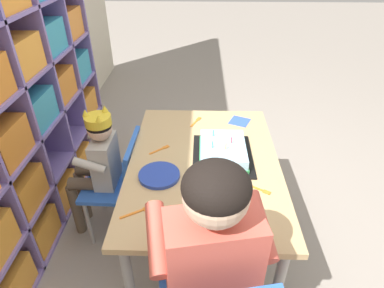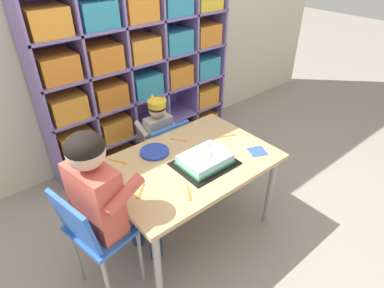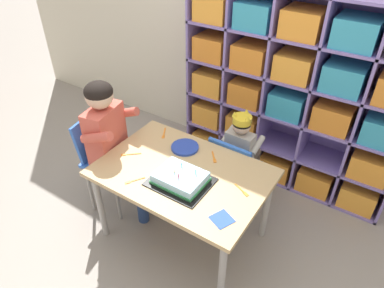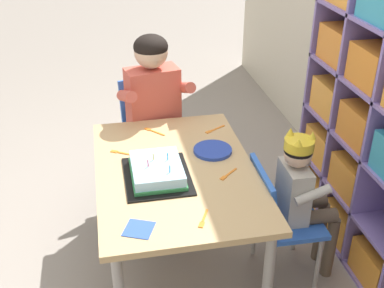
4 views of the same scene
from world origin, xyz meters
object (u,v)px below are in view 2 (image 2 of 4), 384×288
Objects in this scene: classroom_chair_adult_side at (94,231)px; adult_helper_seated at (106,193)px; fork_near_cake_tray at (141,191)px; fork_at_table_front_edge at (119,162)px; child_with_crown at (156,130)px; activity_table at (189,168)px; fork_scattered_mid_table at (180,140)px; fork_near_child_seat at (189,193)px; classroom_chair_blue at (164,149)px; birthday_cake_on_tray at (205,160)px; fork_beside_plate_stack at (229,136)px; paper_plate_stack at (155,152)px.

adult_helper_seated reaches higher than classroom_chair_adult_side.
fork_near_cake_tray and fork_at_table_front_edge have the same top height.
child_with_crown is at bearing -86.75° from fork_at_table_front_edge.
activity_table is 10.67× the size of fork_scattered_mid_table.
fork_near_child_seat is at bearing -84.89° from fork_near_cake_tray.
classroom_chair_blue is 0.81m from fork_near_cake_tray.
classroom_chair_adult_side is 6.20× the size of fork_at_table_front_edge.
birthday_cake_on_tray is (0.76, -0.06, 0.16)m from classroom_chair_adult_side.
fork_beside_plate_stack is at bearing -136.35° from fork_at_table_front_edge.
fork_scattered_mid_table is at bearing -12.07° from fork_near_cake_tray.
activity_table is 0.42m from fork_near_cake_tray.
fork_near_child_seat reaches higher than activity_table.
activity_table is 5.65× the size of paper_plate_stack.
classroom_chair_blue is 0.85m from fork_near_child_seat.
adult_helper_seated is at bearing -178.87° from activity_table.
classroom_chair_adult_side is 0.86m from fork_scattered_mid_table.
adult_helper_seated is (-0.59, -0.01, 0.13)m from activity_table.
birthday_cake_on_tray is 0.30m from fork_near_child_seat.
birthday_cake_on_tray is (0.05, -0.09, 0.09)m from activity_table.
paper_plate_stack is at bearing 47.73° from classroom_chair_blue.
fork_beside_plate_stack is (0.81, 0.10, 0.00)m from fork_near_cake_tray.
fork_near_cake_tray and fork_scattered_mid_table have the same top height.
fork_near_child_seat and fork_beside_plate_stack have the same top height.
fork_beside_plate_stack is 0.36m from fork_scattered_mid_table.
child_with_crown is (0.00, 0.11, 0.13)m from classroom_chair_blue.
birthday_cake_on_tray is at bearing -60.23° from paper_plate_stack.
child_with_crown is at bearing -38.57° from fork_beside_plate_stack.
classroom_chair_blue reaches higher than fork_at_table_front_edge.
fork_near_child_seat is at bearing -99.56° from paper_plate_stack.
adult_helper_seated is (-0.73, -0.50, 0.29)m from classroom_chair_blue.
classroom_chair_blue is 6.27× the size of fork_scattered_mid_table.
classroom_chair_adult_side is 0.65m from paper_plate_stack.
fork_at_table_front_edge and fork_scattered_mid_table have the same top height.
fork_scattered_mid_table is at bearing 66.50° from activity_table.
fork_near_child_seat is 0.57m from fork_scattered_mid_table.
fork_near_cake_tray is (0.30, -0.02, 0.13)m from classroom_chair_adult_side.
birthday_cake_on_tray is 3.18× the size of fork_beside_plate_stack.
adult_helper_seated is at bearing 41.23° from child_with_crown.
child_with_crown is 0.86m from fork_near_cake_tray.
paper_plate_stack is at bearing -77.63° from classroom_chair_adult_side.
classroom_chair_blue reaches higher than activity_table.
classroom_chair_blue is at bearing 3.55° from fork_near_cake_tray.
fork_scattered_mid_table is (0.81, 0.27, 0.13)m from classroom_chair_adult_side.
classroom_chair_blue reaches higher than fork_scattered_mid_table.
paper_plate_stack is (-0.27, -0.39, 0.11)m from child_with_crown.
birthday_cake_on_tray is at bearing -105.29° from classroom_chair_adult_side.
child_with_crown reaches higher than fork_beside_plate_stack.
classroom_chair_blue is 1.73× the size of birthday_cake_on_tray.
fork_at_table_front_edge is at bearing 40.33° from fork_near_cake_tray.
fork_near_child_seat is 1.02× the size of fork_beside_plate_stack.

